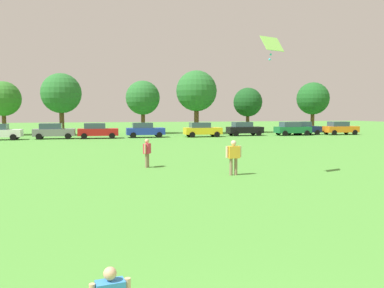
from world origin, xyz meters
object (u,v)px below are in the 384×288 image
at_px(parked_car_blue_3, 145,130).
at_px(parked_car_navy_7, 303,128).
at_px(tree_right, 248,102).
at_px(parked_car_gray_1, 53,131).
at_px(parked_car_yellow_4, 202,130).
at_px(bystander_near_trees, 147,151).
at_px(tree_far_left, 3,99).
at_px(tree_left, 61,93).
at_px(parked_car_red_2, 97,131).
at_px(kite, 272,45).
at_px(parked_car_orange_8, 340,128).
at_px(tree_far_right, 313,99).
at_px(adult_bystander, 234,155).
at_px(tree_center_left, 143,98).
at_px(parked_car_black_5, 244,129).
at_px(tree_center_right, 196,91).
at_px(parked_car_green_6, 292,128).

bearing_deg(parked_car_blue_3, parked_car_navy_7, 1.92).
bearing_deg(parked_car_navy_7, tree_right, 127.86).
bearing_deg(parked_car_gray_1, parked_car_yellow_4, -1.76).
distance_m(bystander_near_trees, tree_far_left, 35.57).
bearing_deg(tree_left, parked_car_red_2, -57.87).
xyz_separation_m(kite, parked_car_orange_8, (22.48, 28.32, -5.01)).
distance_m(parked_car_navy_7, tree_left, 30.48).
relative_size(kite, parked_car_gray_1, 0.27).
relative_size(parked_car_yellow_4, tree_far_left, 0.64).
relative_size(kite, tree_far_right, 0.16).
distance_m(adult_bystander, tree_far_left, 40.18).
bearing_deg(parked_car_navy_7, tree_center_left, 160.08).
bearing_deg(kite, parked_car_orange_8, 51.55).
bearing_deg(bystander_near_trees, parked_car_red_2, -147.96).
xyz_separation_m(bystander_near_trees, parked_car_black_5, (14.93, 25.03, -0.04)).
height_order(parked_car_gray_1, parked_car_orange_8, same).
relative_size(parked_car_blue_3, tree_center_left, 0.61).
relative_size(tree_far_left, tree_center_left, 0.95).
xyz_separation_m(kite, tree_far_left, (-18.85, 36.78, -1.36)).
distance_m(parked_car_gray_1, tree_far_left, 11.19).
bearing_deg(parked_car_black_5, tree_center_right, 132.61).
xyz_separation_m(parked_car_gray_1, parked_car_yellow_4, (16.44, -0.51, 0.00)).
relative_size(parked_car_black_5, parked_car_navy_7, 1.00).
bearing_deg(parked_car_green_6, tree_right, 112.00).
xyz_separation_m(parked_car_black_5, tree_far_left, (-28.72, 7.56, 3.65)).
distance_m(parked_car_black_5, tree_far_left, 29.92).
distance_m(parked_car_blue_3, parked_car_orange_8, 24.85).
height_order(parked_car_gray_1, tree_center_right, tree_center_right).
xyz_separation_m(kite, parked_car_navy_7, (17.80, 29.34, -5.01)).
bearing_deg(adult_bystander, parked_car_yellow_4, -105.28).
xyz_separation_m(bystander_near_trees, tree_center_right, (10.20, 30.18, 4.72)).
xyz_separation_m(tree_left, tree_center_right, (16.99, -0.53, 0.46)).
distance_m(parked_car_gray_1, tree_far_right, 34.85).
xyz_separation_m(parked_car_yellow_4, parked_car_navy_7, (13.58, 1.31, 0.00)).
distance_m(bystander_near_trees, tree_center_right, 32.20).
bearing_deg(kite, bystander_near_trees, 140.43).
relative_size(parked_car_orange_8, tree_far_left, 0.64).
bearing_deg(tree_center_left, parked_car_orange_8, -18.50).
xyz_separation_m(bystander_near_trees, tree_far_left, (-13.79, 32.60, 3.61)).
distance_m(adult_bystander, tree_center_right, 34.60).
bearing_deg(tree_far_right, adult_bystander, -125.05).
bearing_deg(parked_car_blue_3, parked_car_green_6, -0.97).
relative_size(parked_car_red_2, tree_far_left, 0.64).
xyz_separation_m(parked_car_yellow_4, parked_car_black_5, (5.65, 1.19, 0.00)).
height_order(adult_bystander, bystander_near_trees, adult_bystander).
distance_m(parked_car_blue_3, tree_center_left, 8.68).
relative_size(parked_car_yellow_4, tree_left, 0.56).
bearing_deg(kite, tree_left, 108.77).
bearing_deg(tree_far_right, tree_center_left, 174.52).
relative_size(bystander_near_trees, tree_left, 0.20).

